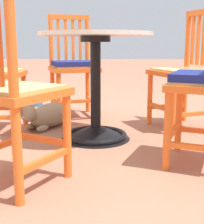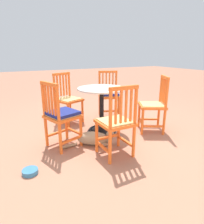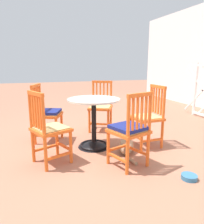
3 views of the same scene
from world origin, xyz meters
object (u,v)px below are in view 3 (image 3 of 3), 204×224
Objects in this scene: orange_chair_near_fence at (130,131)px; orange_chair_tucked_in at (148,118)px; orange_chair_facing_out at (101,107)px; orange_chair_at_corner at (47,114)px; pet_water_bowl at (189,177)px; cafe_table at (94,128)px; orange_chair_by_planter at (49,130)px; tabby_cat at (127,145)px.

orange_chair_tucked_in is (-0.53, 0.56, -0.01)m from orange_chair_near_fence.
orange_chair_facing_out is 1.00× the size of orange_chair_at_corner.
orange_chair_near_fence is 0.82m from pet_water_bowl.
orange_chair_tucked_in reaches higher than pet_water_bowl.
cafe_table is 1.44m from pet_water_bowl.
orange_chair_by_planter reaches higher than pet_water_bowl.
orange_chair_near_fence is at bearing -136.51° from pet_water_bowl.
pet_water_bowl is at bearing 29.97° from cafe_table.
pet_water_bowl is at bearing 57.53° from orange_chair_by_planter.
orange_chair_near_fence and orange_chair_tucked_in have the same top height.
orange_chair_facing_out is 1.27× the size of tabby_cat.
orange_chair_at_corner is 1.00× the size of orange_chair_by_planter.
orange_chair_tucked_in and orange_chair_facing_out have the same top height.
orange_chair_at_corner is at bearing -141.85° from pet_water_bowl.
orange_chair_by_planter is (0.83, -0.04, -0.01)m from orange_chair_at_corner.
orange_chair_tucked_in is 1.06m from orange_chair_facing_out.
tabby_cat is (-0.42, 0.16, -0.35)m from orange_chair_near_fence.
orange_chair_by_planter is (0.35, -0.68, 0.15)m from cafe_table.
orange_chair_near_fence is 1.00× the size of orange_chair_by_planter.
orange_chair_at_corner is at bearing -127.39° from tabby_cat.
orange_chair_at_corner and orange_chair_by_planter have the same top height.
orange_chair_facing_out reaches higher than tabby_cat.
orange_chair_by_planter is at bearing -84.08° from orange_chair_tucked_in.
orange_chair_tucked_in is 5.36× the size of pet_water_bowl.
orange_chair_tucked_in is 0.53m from tabby_cat.
tabby_cat is (0.11, -0.39, -0.34)m from orange_chair_tucked_in.
orange_chair_tucked_in is at bearing 23.94° from orange_chair_facing_out.
orange_chair_at_corner is at bearing -73.90° from orange_chair_facing_out.
tabby_cat is 4.21× the size of pet_water_bowl.
pet_water_bowl is (1.23, 0.71, -0.26)m from cafe_table.
orange_chair_by_planter is at bearing -62.62° from cafe_table.
orange_chair_by_planter reaches higher than cafe_table.
pet_water_bowl is at bearing -4.21° from orange_chair_tucked_in.
orange_chair_facing_out is 1.00× the size of orange_chair_by_planter.
orange_chair_at_corner is 1.34m from tabby_cat.
tabby_cat is (-0.04, 1.07, -0.34)m from orange_chair_by_planter.
orange_chair_at_corner reaches higher than tabby_cat.
orange_chair_by_planter is at bearing -42.67° from orange_chair_facing_out.
orange_chair_at_corner is (-1.21, -0.87, 0.00)m from orange_chair_near_fence.
orange_chair_near_fence is 5.36× the size of pet_water_bowl.
orange_chair_facing_out is at bearing -169.98° from pet_water_bowl.
orange_chair_tucked_in reaches higher than tabby_cat.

